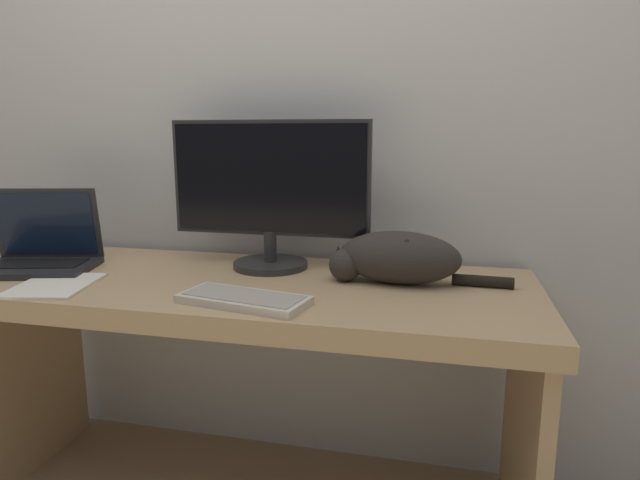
{
  "coord_description": "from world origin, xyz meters",
  "views": [
    {
      "loc": [
        0.57,
        -1.09,
        1.16
      ],
      "look_at": [
        0.25,
        0.29,
        0.88
      ],
      "focal_mm": 30.0,
      "sensor_mm": 36.0,
      "label": 1
    }
  ],
  "objects_px": {
    "monitor": "(269,192)",
    "laptop": "(40,253)",
    "cat": "(396,257)",
    "external_keyboard": "(244,299)"
  },
  "relations": [
    {
      "from": "cat",
      "to": "monitor",
      "type": "bearing_deg",
      "value": 169.95
    },
    {
      "from": "laptop",
      "to": "monitor",
      "type": "bearing_deg",
      "value": -0.52
    },
    {
      "from": "external_keyboard",
      "to": "cat",
      "type": "relative_size",
      "value": 0.67
    },
    {
      "from": "cat",
      "to": "laptop",
      "type": "bearing_deg",
      "value": -172.49
    },
    {
      "from": "monitor",
      "to": "cat",
      "type": "xyz_separation_m",
      "value": [
        0.4,
        -0.09,
        -0.16
      ]
    },
    {
      "from": "laptop",
      "to": "cat",
      "type": "height_order",
      "value": "laptop"
    },
    {
      "from": "laptop",
      "to": "external_keyboard",
      "type": "height_order",
      "value": "laptop"
    },
    {
      "from": "laptop",
      "to": "external_keyboard",
      "type": "xyz_separation_m",
      "value": [
        0.75,
        -0.19,
        -0.04
      ]
    },
    {
      "from": "laptop",
      "to": "cat",
      "type": "relative_size",
      "value": 0.75
    },
    {
      "from": "monitor",
      "to": "laptop",
      "type": "bearing_deg",
      "value": -165.43
    }
  ]
}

